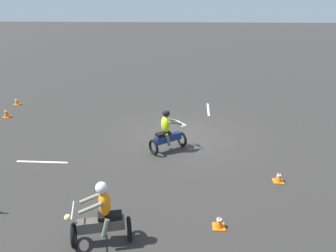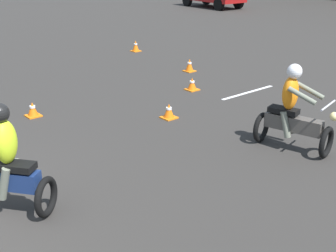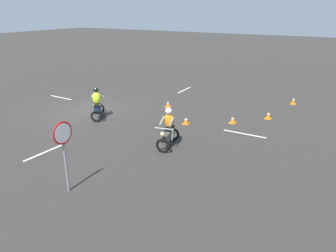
{
  "view_description": "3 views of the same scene",
  "coord_description": "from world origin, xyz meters",
  "px_view_note": "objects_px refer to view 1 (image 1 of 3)",
  "views": [
    {
      "loc": [
        0.09,
        12.64,
        5.56
      ],
      "look_at": [
        0.62,
        1.36,
        1.0
      ],
      "focal_mm": 35.0,
      "sensor_mm": 36.0,
      "label": 1
    },
    {
      "loc": [
        6.74,
        -0.7,
        3.61
      ],
      "look_at": [
        1.29,
        3.9,
        0.9
      ],
      "focal_mm": 50.0,
      "sensor_mm": 36.0,
      "label": 2
    },
    {
      "loc": [
        12.7,
        12.88,
        5.43
      ],
      "look_at": [
        1.96,
        6.44,
        0.9
      ],
      "focal_mm": 35.0,
      "sensor_mm": 36.0,
      "label": 3
    }
  ],
  "objects_px": {
    "traffic_cone_far_center": "(6,113)",
    "traffic_cone_far_left": "(219,222)",
    "motorcycle_rider_background": "(102,217)",
    "traffic_cone_mid_left": "(17,101)",
    "motorcycle_rider_foreground": "(167,133)",
    "traffic_cone_mid_center": "(279,177)"
  },
  "relations": [
    {
      "from": "traffic_cone_far_center",
      "to": "traffic_cone_far_left",
      "type": "bearing_deg",
      "value": 141.2
    },
    {
      "from": "motorcycle_rider_background",
      "to": "traffic_cone_far_left",
      "type": "relative_size",
      "value": 4.84
    },
    {
      "from": "traffic_cone_mid_left",
      "to": "traffic_cone_far_left",
      "type": "bearing_deg",
      "value": 136.04
    },
    {
      "from": "motorcycle_rider_foreground",
      "to": "traffic_cone_mid_left",
      "type": "height_order",
      "value": "motorcycle_rider_foreground"
    },
    {
      "from": "traffic_cone_mid_center",
      "to": "traffic_cone_mid_left",
      "type": "bearing_deg",
      "value": -31.14
    },
    {
      "from": "motorcycle_rider_foreground",
      "to": "motorcycle_rider_background",
      "type": "distance_m",
      "value": 5.21
    },
    {
      "from": "motorcycle_rider_foreground",
      "to": "motorcycle_rider_background",
      "type": "height_order",
      "value": "same"
    },
    {
      "from": "traffic_cone_mid_center",
      "to": "traffic_cone_mid_left",
      "type": "distance_m",
      "value": 14.07
    },
    {
      "from": "motorcycle_rider_background",
      "to": "traffic_cone_far_center",
      "type": "height_order",
      "value": "motorcycle_rider_background"
    },
    {
      "from": "traffic_cone_far_center",
      "to": "motorcycle_rider_background",
      "type": "bearing_deg",
      "value": 128.85
    },
    {
      "from": "traffic_cone_far_center",
      "to": "traffic_cone_far_left",
      "type": "xyz_separation_m",
      "value": [
        -9.51,
        7.64,
        -0.06
      ]
    },
    {
      "from": "traffic_cone_mid_center",
      "to": "traffic_cone_far_center",
      "type": "distance_m",
      "value": 12.79
    },
    {
      "from": "traffic_cone_far_left",
      "to": "traffic_cone_far_center",
      "type": "bearing_deg",
      "value": -38.8
    },
    {
      "from": "motorcycle_rider_background",
      "to": "traffic_cone_mid_left",
      "type": "xyz_separation_m",
      "value": [
        7.12,
        -10.24,
        -0.53
      ]
    },
    {
      "from": "traffic_cone_mid_left",
      "to": "motorcycle_rider_foreground",
      "type": "bearing_deg",
      "value": 148.25
    },
    {
      "from": "motorcycle_rider_background",
      "to": "traffic_cone_mid_center",
      "type": "height_order",
      "value": "motorcycle_rider_background"
    },
    {
      "from": "motorcycle_rider_background",
      "to": "traffic_cone_far_left",
      "type": "height_order",
      "value": "motorcycle_rider_background"
    },
    {
      "from": "traffic_cone_mid_left",
      "to": "traffic_cone_far_left",
      "type": "height_order",
      "value": "traffic_cone_mid_left"
    },
    {
      "from": "traffic_cone_mid_center",
      "to": "traffic_cone_far_center",
      "type": "height_order",
      "value": "traffic_cone_far_center"
    },
    {
      "from": "traffic_cone_mid_center",
      "to": "traffic_cone_mid_left",
      "type": "xyz_separation_m",
      "value": [
        12.04,
        -7.28,
        0.03
      ]
    },
    {
      "from": "motorcycle_rider_background",
      "to": "traffic_cone_mid_center",
      "type": "xyz_separation_m",
      "value": [
        -4.93,
        -2.97,
        -0.56
      ]
    },
    {
      "from": "traffic_cone_mid_center",
      "to": "traffic_cone_mid_left",
      "type": "relative_size",
      "value": 0.84
    }
  ]
}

